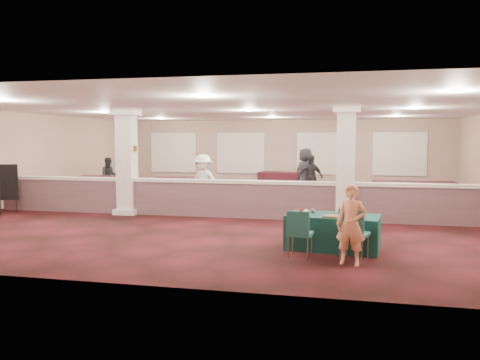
% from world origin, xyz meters
% --- Properties ---
extents(ground, '(16.00, 16.00, 0.00)m').
position_xyz_m(ground, '(0.00, 0.00, 0.00)').
color(ground, '#461118').
rests_on(ground, ground).
extents(wall_back, '(16.00, 0.04, 3.20)m').
position_xyz_m(wall_back, '(0.00, 8.00, 1.60)').
color(wall_back, gray).
rests_on(wall_back, ground).
extents(wall_front, '(16.00, 0.04, 3.20)m').
position_xyz_m(wall_front, '(0.00, -8.00, 1.60)').
color(wall_front, gray).
rests_on(wall_front, ground).
extents(wall_left, '(0.04, 16.00, 3.20)m').
position_xyz_m(wall_left, '(-8.00, 0.00, 1.60)').
color(wall_left, gray).
rests_on(wall_left, ground).
extents(ceiling, '(16.00, 16.00, 0.02)m').
position_xyz_m(ceiling, '(0.00, 0.00, 3.20)').
color(ceiling, white).
rests_on(ceiling, wall_back).
extents(partition_wall, '(15.60, 0.28, 1.10)m').
position_xyz_m(partition_wall, '(0.00, -1.50, 0.57)').
color(partition_wall, brown).
rests_on(partition_wall, ground).
extents(column_left, '(0.72, 0.72, 3.20)m').
position_xyz_m(column_left, '(-3.50, -1.50, 1.64)').
color(column_left, silver).
rests_on(column_left, ground).
extents(column_right, '(0.72, 0.72, 3.20)m').
position_xyz_m(column_right, '(3.00, -1.50, 1.64)').
color(column_right, silver).
rests_on(column_right, ground).
extents(sconce_left, '(0.12, 0.12, 0.18)m').
position_xyz_m(sconce_left, '(-3.78, -1.50, 2.00)').
color(sconce_left, brown).
rests_on(sconce_left, column_left).
extents(sconce_right, '(0.12, 0.12, 0.18)m').
position_xyz_m(sconce_right, '(-3.22, -1.50, 2.00)').
color(sconce_right, brown).
rests_on(sconce_right, column_left).
extents(near_table, '(1.98, 1.18, 0.72)m').
position_xyz_m(near_table, '(2.73, -4.92, 0.36)').
color(near_table, '#0E3531').
rests_on(near_table, ground).
extents(conf_chair_main, '(0.63, 0.63, 0.99)m').
position_xyz_m(conf_chair_main, '(3.12, -5.77, 0.59)').
color(conf_chair_main, '#21605B').
rests_on(conf_chair_main, ground).
extents(conf_chair_side, '(0.52, 0.52, 0.92)m').
position_xyz_m(conf_chair_side, '(2.11, -5.74, 0.54)').
color(conf_chair_side, '#21605B').
rests_on(conf_chair_side, ground).
extents(easel_board, '(0.86, 0.54, 1.53)m').
position_xyz_m(easel_board, '(-7.08, -2.50, 0.97)').
color(easel_board, black).
rests_on(easel_board, ground).
extents(woman, '(0.60, 0.47, 1.48)m').
position_xyz_m(woman, '(3.07, -6.06, 0.74)').
color(woman, '#FE956E').
rests_on(woman, ground).
extents(far_table_front_left, '(2.12, 1.25, 0.82)m').
position_xyz_m(far_table_front_left, '(-6.30, 2.20, 0.41)').
color(far_table_front_left, black).
rests_on(far_table_front_left, ground).
extents(far_table_front_center, '(1.74, 1.17, 0.65)m').
position_xyz_m(far_table_front_center, '(-0.38, 1.02, 0.32)').
color(far_table_front_center, black).
rests_on(far_table_front_center, ground).
extents(far_table_front_right, '(1.89, 0.95, 0.76)m').
position_xyz_m(far_table_front_right, '(5.92, 3.00, 0.38)').
color(far_table_front_right, black).
rests_on(far_table_front_right, ground).
extents(far_table_back_left, '(1.91, 1.08, 0.74)m').
position_xyz_m(far_table_back_left, '(-3.71, 3.20, 0.37)').
color(far_table_back_left, black).
rests_on(far_table_back_left, ground).
extents(far_table_back_center, '(2.08, 1.32, 0.78)m').
position_xyz_m(far_table_back_center, '(0.19, 6.50, 0.39)').
color(far_table_back_center, black).
rests_on(far_table_back_center, ground).
extents(far_table_back_right, '(1.92, 1.09, 0.75)m').
position_xyz_m(far_table_back_right, '(4.94, 3.20, 0.37)').
color(far_table_back_right, black).
rests_on(far_table_back_right, ground).
extents(attendee_a, '(0.84, 0.74, 1.53)m').
position_xyz_m(attendee_a, '(-6.50, 3.05, 0.76)').
color(attendee_a, black).
rests_on(attendee_a, ground).
extents(attendee_b, '(1.24, 0.83, 1.78)m').
position_xyz_m(attendee_b, '(-1.54, 0.00, 0.89)').
color(attendee_b, silver).
rests_on(attendee_b, ground).
extents(attendee_c, '(1.10, 0.88, 1.70)m').
position_xyz_m(attendee_c, '(1.76, 3.00, 0.85)').
color(attendee_c, black).
rests_on(attendee_c, ground).
extents(attendee_d, '(1.08, 0.95, 1.93)m').
position_xyz_m(attendee_d, '(1.50, 3.86, 0.96)').
color(attendee_d, black).
rests_on(attendee_d, ground).
extents(laptop_base, '(0.35, 0.27, 0.02)m').
position_xyz_m(laptop_base, '(3.02, -5.00, 0.73)').
color(laptop_base, silver).
rests_on(laptop_base, near_table).
extents(laptop_screen, '(0.32, 0.06, 0.22)m').
position_xyz_m(laptop_screen, '(3.03, -4.89, 0.84)').
color(laptop_screen, silver).
rests_on(laptop_screen, near_table).
extents(screen_glow, '(0.29, 0.04, 0.19)m').
position_xyz_m(screen_glow, '(3.03, -4.90, 0.83)').
color(screen_glow, silver).
rests_on(screen_glow, near_table).
extents(knitting, '(0.43, 0.35, 0.03)m').
position_xyz_m(knitting, '(2.75, -5.17, 0.73)').
color(knitting, '#BC501E').
rests_on(knitting, near_table).
extents(yarn_cream, '(0.11, 0.11, 0.11)m').
position_xyz_m(yarn_cream, '(2.18, -4.94, 0.77)').
color(yarn_cream, beige).
rests_on(yarn_cream, near_table).
extents(yarn_red, '(0.10, 0.10, 0.10)m').
position_xyz_m(yarn_red, '(2.06, -4.77, 0.77)').
color(yarn_red, maroon).
rests_on(yarn_red, near_table).
extents(yarn_grey, '(0.10, 0.10, 0.10)m').
position_xyz_m(yarn_grey, '(2.31, -4.74, 0.77)').
color(yarn_grey, '#4C4C51').
rests_on(yarn_grey, near_table).
extents(scissors, '(0.12, 0.05, 0.01)m').
position_xyz_m(scissors, '(3.33, -5.27, 0.72)').
color(scissors, red).
rests_on(scissors, near_table).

